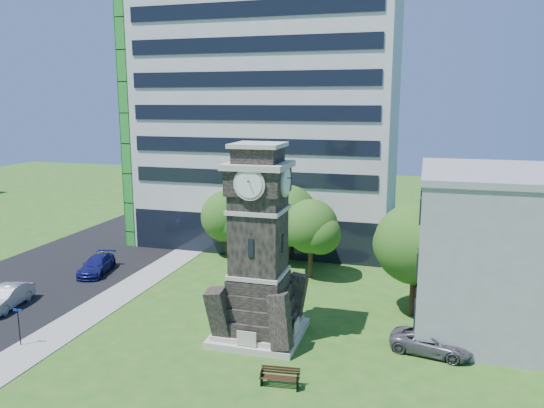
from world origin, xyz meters
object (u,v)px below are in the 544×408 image
(car_street_mid, at_px, (6,297))
(car_east_lot, at_px, (431,342))
(street_sign, at_px, (19,322))
(park_bench, at_px, (280,376))
(car_street_north, at_px, (97,265))
(clock_tower, at_px, (259,256))

(car_street_mid, bearing_deg, car_east_lot, -6.62)
(street_sign, bearing_deg, park_bench, -3.50)
(car_street_mid, xyz_separation_m, park_bench, (21.75, -4.85, -0.22))
(car_east_lot, distance_m, park_bench, 9.76)
(car_street_north, relative_size, street_sign, 2.03)
(clock_tower, bearing_deg, street_sign, -158.19)
(car_east_lot, bearing_deg, car_street_north, 85.43)
(park_bench, distance_m, street_sign, 16.44)
(park_bench, relative_size, street_sign, 0.84)
(car_east_lot, bearing_deg, car_street_mid, 102.65)
(car_street_mid, bearing_deg, park_bench, -21.64)
(car_street_mid, distance_m, street_sign, 7.20)
(car_street_north, distance_m, car_east_lot, 28.67)
(car_street_north, bearing_deg, park_bench, -46.38)
(car_street_north, height_order, car_east_lot, car_street_north)
(clock_tower, distance_m, park_bench, 7.79)
(car_street_north, height_order, park_bench, car_street_north)
(car_east_lot, distance_m, street_sign, 24.78)
(clock_tower, xyz_separation_m, car_street_north, (-17.23, 7.93, -4.55))
(clock_tower, distance_m, street_sign, 15.04)
(park_bench, bearing_deg, car_street_north, 139.82)
(car_street_mid, bearing_deg, car_street_north, 70.08)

